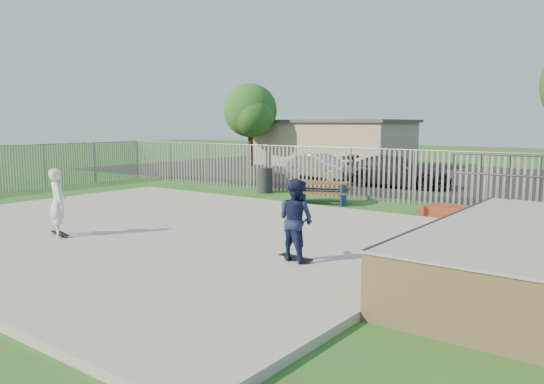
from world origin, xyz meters
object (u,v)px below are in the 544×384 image
Objects in this scene: picnic_table at (322,192)px; car_dark at (396,171)px; funbox at (460,213)px; car_silver at (321,167)px; trash_bin_grey at (265,180)px; trash_bin_red at (264,182)px; tree_left at (250,111)px; skater_navy at (296,220)px; skater_white at (58,202)px.

car_dark is at bearing 66.03° from picnic_table.
car_silver reaches higher than funbox.
car_silver reaches higher than trash_bin_grey.
trash_bin_red is at bearing 139.38° from picnic_table.
car_silver is at bearing 97.30° from trash_bin_red.
picnic_table is 17.77m from tree_left.
car_silver is (-0.75, 5.85, 0.23)m from trash_bin_red.
skater_navy is at bearing -84.40° from picnic_table.
car_dark is (-5.05, 6.58, 0.55)m from funbox.
skater_white is at bearing 23.58° from skater_navy.
tree_left is (-8.56, 4.57, 3.12)m from car_silver.
tree_left reaches higher than skater_navy.
trash_bin_red is 0.23× the size of car_silver.
funbox is at bearing -9.68° from trash_bin_red.
car_dark is 14.76m from skater_navy.
skater_white is at bearing -162.03° from car_silver.
tree_left is (-9.31, 10.42, 3.35)m from trash_bin_red.
trash_bin_red is 0.16× the size of tree_left.
trash_bin_red is at bearing -57.26° from skater_white.
skater_white is at bearing -118.99° from funbox.
funbox is 1.21× the size of skater_navy.
skater_navy is at bearing -48.55° from tree_left.
skater_white is at bearing -81.03° from trash_bin_grey.
car_silver is 0.81× the size of car_dark.
funbox is at bearing -8.96° from trash_bin_grey.
skater_navy is at bearing -88.59° from funbox.
trash_bin_grey is at bearing 137.13° from car_dark.
picnic_table is at bearing -52.92° from skater_navy.
trash_bin_red is at bearing -48.22° from tree_left.
trash_bin_grey is 0.22× the size of car_dark.
funbox is 0.51× the size of car_silver.
car_dark is 2.93× the size of skater_navy.
funbox is 0.41× the size of car_dark.
skater_white is (-7.06, -9.21, 0.81)m from funbox.
trash_bin_red is (-8.89, 1.52, 0.26)m from funbox.
tree_left is 24.06m from skater_white.
skater_navy is at bearing -49.05° from trash_bin_grey.
tree_left is 26.21m from skater_navy.
skater_navy is (7.94, -9.11, 0.55)m from trash_bin_red.
funbox is 1.90× the size of trash_bin_grey.
tree_left reaches higher than skater_white.
car_dark is 14.53m from tree_left.
car_dark is 2.93× the size of skater_white.
car_silver reaches higher than trash_bin_red.
skater_navy reaches higher than trash_bin_grey.
tree_left is 3.33× the size of skater_navy.
picnic_table is 0.41× the size of tree_left.
car_silver is 2.36× the size of skater_navy.
skater_white is at bearing -80.34° from trash_bin_red.
trash_bin_grey is 10.72m from skater_white.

